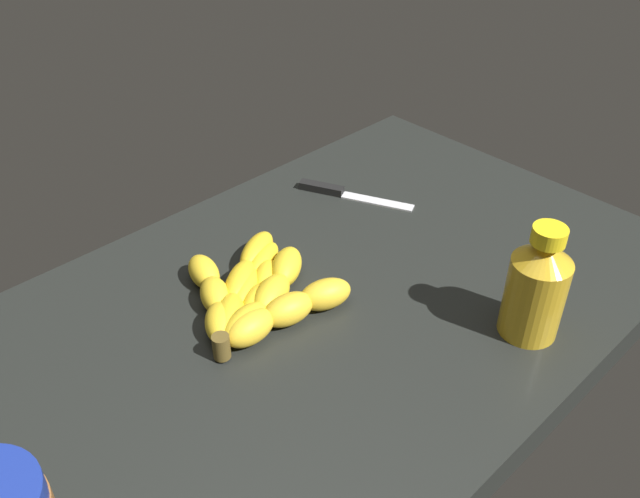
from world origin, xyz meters
The scene contains 4 objects.
ground_plane centered at (0.00, 0.00, -2.27)cm, with size 98.26×58.23×4.54cm, color black.
banana_bunch centered at (4.33, -5.00, 1.73)cm, with size 19.71×20.27×3.80cm.
honey_bottle centered at (-16.08, 20.44, 6.62)cm, with size 6.79×6.79×14.50cm.
butter_knife centered at (-22.05, -15.24, 0.47)cm, with size 9.25×17.09×1.20cm.
Camera 1 is at (41.56, 45.40, 54.32)cm, focal length 37.65 mm.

